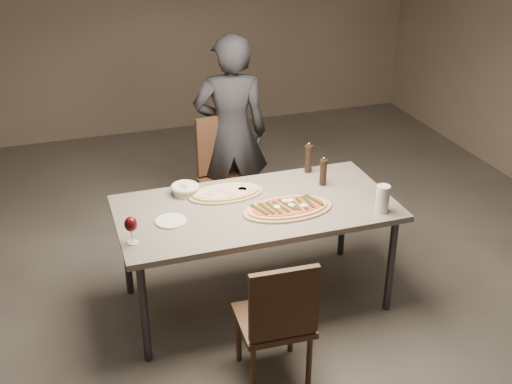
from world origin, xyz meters
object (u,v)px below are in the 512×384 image
object	(u,v)px
ham_pizza	(226,193)
chair_near	(278,317)
bread_basket	(185,189)
carafe	(383,199)
dining_table	(256,213)
pepper_mill_left	(323,172)
diner	(231,134)
zucchini_pizza	(288,208)
chair_far	(229,170)

from	to	relation	value
ham_pizza	chair_near	xyz separation A→B (m)	(0.00, -1.01, -0.29)
bread_basket	carafe	bearing A→B (deg)	-29.28
bread_basket	dining_table	bearing A→B (deg)	-37.88
pepper_mill_left	carafe	size ratio (longest dim) A/B	1.15
bread_basket	carafe	distance (m)	1.30
bread_basket	chair_near	bearing A→B (deg)	-76.87
carafe	chair_near	world-z (taller)	carafe
chair_near	diner	world-z (taller)	diner
dining_table	carafe	bearing A→B (deg)	-23.88
zucchini_pizza	pepper_mill_left	bearing A→B (deg)	15.55
ham_pizza	bread_basket	xyz separation A→B (m)	(-0.26, 0.10, 0.02)
bread_basket	pepper_mill_left	xyz separation A→B (m)	(0.94, -0.16, 0.06)
chair_far	zucchini_pizza	bearing A→B (deg)	83.53
zucchini_pizza	chair_far	bearing A→B (deg)	71.89
bread_basket	pepper_mill_left	world-z (taller)	pepper_mill_left
dining_table	pepper_mill_left	size ratio (longest dim) A/B	8.62
dining_table	zucchini_pizza	bearing A→B (deg)	-35.59
chair_far	diner	xyz separation A→B (m)	(0.06, 0.11, 0.27)
dining_table	bread_basket	bearing A→B (deg)	142.12
bread_basket	chair_near	world-z (taller)	chair_near
pepper_mill_left	diner	world-z (taller)	diner
dining_table	ham_pizza	size ratio (longest dim) A/B	3.54
dining_table	ham_pizza	world-z (taller)	ham_pizza
chair_near	chair_far	world-z (taller)	chair_far
bread_basket	pepper_mill_left	size ratio (longest dim) A/B	0.91
ham_pizza	carafe	xyz separation A→B (m)	(0.88, -0.54, 0.07)
chair_near	chair_far	xyz separation A→B (m)	(0.24, 1.82, 0.07)
pepper_mill_left	diner	bearing A→B (deg)	111.13
dining_table	bread_basket	distance (m)	0.51
zucchini_pizza	diner	world-z (taller)	diner
chair_far	diner	distance (m)	0.29
pepper_mill_left	chair_near	size ratio (longest dim) A/B	0.24
carafe	dining_table	bearing A→B (deg)	156.12
zucchini_pizza	chair_far	distance (m)	1.16
diner	pepper_mill_left	bearing A→B (deg)	121.32
zucchini_pizza	pepper_mill_left	xyz separation A→B (m)	(0.36, 0.27, 0.08)
dining_table	carafe	distance (m)	0.82
dining_table	diner	bearing A→B (deg)	81.82
chair_far	bread_basket	bearing A→B (deg)	44.51
zucchini_pizza	ham_pizza	bearing A→B (deg)	111.78
chair_near	chair_far	distance (m)	1.84
dining_table	chair_far	size ratio (longest dim) A/B	1.85
zucchini_pizza	bread_basket	bearing A→B (deg)	121.31
zucchini_pizza	pepper_mill_left	world-z (taller)	pepper_mill_left
ham_pizza	chair_far	size ratio (longest dim) A/B	0.52
bread_basket	diner	bearing A→B (deg)	55.32
dining_table	chair_far	xyz separation A→B (m)	(0.11, 1.01, -0.15)
chair_near	diner	xyz separation A→B (m)	(0.30, 1.92, 0.33)
diner	chair_far	bearing A→B (deg)	72.52
zucchini_pizza	ham_pizza	world-z (taller)	zucchini_pizza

